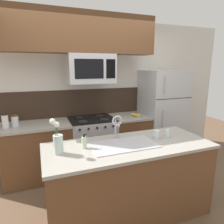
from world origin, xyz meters
TOP-DOWN VIEW (x-y plane):
  - ground_plane at (0.00, 0.00)m, footprint 10.00×10.00m
  - rear_partition at (0.30, 1.28)m, footprint 5.20×0.10m
  - splash_band at (0.00, 1.22)m, footprint 3.47×0.01m
  - back_counter_left at (-0.89, 0.90)m, footprint 1.06×0.65m
  - back_counter_right at (0.71, 0.90)m, footprint 0.68×0.65m
  - stove_range at (0.00, 0.90)m, footprint 0.76×0.64m
  - microwave at (0.00, 0.88)m, footprint 0.74×0.40m
  - upper_cabinet_band at (-0.19, 0.85)m, footprint 2.44×0.34m
  - refrigerator at (1.43, 0.92)m, footprint 0.79×0.74m
  - storage_jar_tall at (-1.31, 0.86)m, footprint 0.09×0.09m
  - storage_jar_medium at (-1.18, 0.92)m, footprint 0.10×0.10m
  - banana_bunch at (0.82, 0.84)m, footprint 0.19×0.13m
  - island_counter at (0.11, -0.35)m, footprint 1.94×0.79m
  - kitchen_sink at (0.04, -0.35)m, footprint 0.76×0.42m
  - sink_faucet at (0.04, -0.14)m, footprint 0.14×0.14m
  - dish_soap_bottle at (-0.40, -0.28)m, footprint 0.06×0.05m
  - drinking_glass at (0.51, -0.30)m, footprint 0.07×0.07m
  - spare_glass at (0.66, -0.31)m, footprint 0.06×0.06m
  - flower_vase at (-0.68, -0.32)m, footprint 0.12×0.11m

SIDE VIEW (x-z plane):
  - ground_plane at x=0.00m, z-range 0.00..0.00m
  - island_counter at x=0.11m, z-range 0.00..0.91m
  - back_counter_left at x=-0.89m, z-range 0.00..0.91m
  - back_counter_right at x=0.71m, z-range 0.00..0.91m
  - stove_range at x=0.00m, z-range 0.00..0.93m
  - kitchen_sink at x=0.04m, z-range 0.76..0.92m
  - refrigerator at x=1.43m, z-range 0.00..1.72m
  - banana_bunch at x=0.82m, z-range 0.89..0.97m
  - spare_glass at x=0.66m, z-range 0.91..1.01m
  - drinking_glass at x=0.51m, z-range 0.91..1.01m
  - dish_soap_bottle at x=-0.40m, z-range 0.90..1.06m
  - storage_jar_medium at x=-1.18m, z-range 0.91..1.08m
  - storage_jar_tall at x=-1.31m, z-range 0.91..1.12m
  - flower_vase at x=-0.68m, z-range 0.84..1.22m
  - sink_faucet at x=0.04m, z-range 0.95..1.26m
  - splash_band at x=0.00m, z-range 0.91..1.39m
  - rear_partition at x=0.30m, z-range 0.00..2.60m
  - microwave at x=0.00m, z-range 1.53..1.98m
  - upper_cabinet_band at x=-0.19m, z-range 1.98..2.58m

